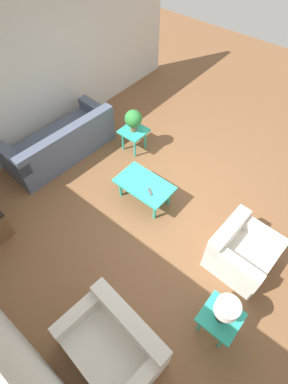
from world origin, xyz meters
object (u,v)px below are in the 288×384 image
(sofa, at_px, (62,144))
(armchair, at_px, (241,252))
(loveseat, at_px, (114,345))
(table_lamp, at_px, (226,310))
(coffee_table, at_px, (144,186))
(potted_plant, at_px, (133,119))
(side_table_lamp, at_px, (220,319))
(side_table_plant, at_px, (134,133))

(sofa, height_order, armchair, sofa)
(loveseat, relative_size, table_lamp, 3.00)
(sofa, bearing_deg, armchair, 95.38)
(armchair, height_order, coffee_table, armchair)
(sofa, height_order, potted_plant, potted_plant)
(loveseat, bearing_deg, potted_plant, 132.62)
(coffee_table, relative_size, side_table_lamp, 2.01)
(table_lamp, bearing_deg, side_table_lamp, 90.00)
(sofa, bearing_deg, side_table_lamp, 80.69)
(loveseat, relative_size, side_table_lamp, 2.62)
(sofa, distance_m, armchair, 3.90)
(side_table_lamp, relative_size, potted_plant, 1.07)
(loveseat, bearing_deg, sofa, 154.33)
(coffee_table, bearing_deg, table_lamp, 153.37)
(sofa, xyz_separation_m, loveseat, (-3.31, 1.98, -0.02))
(armchair, height_order, loveseat, same)
(loveseat, bearing_deg, table_lamp, 56.91)
(loveseat, bearing_deg, armchair, 79.88)
(loveseat, xyz_separation_m, side_table_plant, (2.33, -3.05, 0.11))
(side_table_plant, relative_size, side_table_lamp, 1.00)
(armchair, relative_size, table_lamp, 2.10)
(side_table_lamp, distance_m, table_lamp, 0.36)
(potted_plant, distance_m, table_lamp, 3.74)
(sofa, bearing_deg, table_lamp, 80.69)
(sofa, distance_m, side_table_plant, 1.45)
(armchair, xyz_separation_m, loveseat, (0.59, 2.14, -0.01))
(table_lamp, bearing_deg, armchair, -76.37)
(sofa, relative_size, potted_plant, 4.84)
(coffee_table, xyz_separation_m, side_table_plant, (1.03, -0.90, 0.02))
(armchair, xyz_separation_m, side_table_lamp, (-0.26, 1.07, 0.11))
(loveseat, distance_m, side_table_lamp, 1.37)
(armchair, xyz_separation_m, table_lamp, (-0.26, 1.07, 0.47))
(side_table_lamp, height_order, table_lamp, table_lamp)
(coffee_table, distance_m, side_table_lamp, 2.41)
(armchair, relative_size, loveseat, 0.70)
(sofa, distance_m, loveseat, 3.86)
(armchair, distance_m, potted_plant, 3.09)
(armchair, distance_m, side_table_plant, 3.06)
(sofa, height_order, loveseat, sofa)
(coffee_table, distance_m, side_table_plant, 1.36)
(loveseat, height_order, side_table_lamp, loveseat)
(side_table_lamp, bearing_deg, sofa, -12.36)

